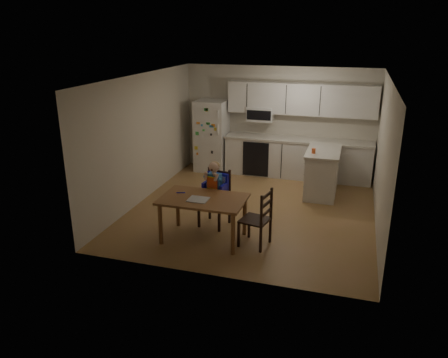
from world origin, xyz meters
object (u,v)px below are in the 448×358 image
at_px(kitchen_island, 322,172).
at_px(red_cup, 314,151).
at_px(chair_booster, 215,187).
at_px(chair_side, 261,215).
at_px(refrigerator, 212,136).
at_px(dining_table, 203,204).

bearing_deg(kitchen_island, red_cup, -121.35).
bearing_deg(chair_booster, kitchen_island, 61.41).
height_order(red_cup, chair_side, red_cup).
xyz_separation_m(refrigerator, kitchen_island, (2.73, -0.91, -0.37)).
relative_size(dining_table, chair_booster, 1.16).
relative_size(red_cup, dining_table, 0.07).
bearing_deg(chair_booster, dining_table, -80.92).
bearing_deg(dining_table, chair_booster, 89.22).
height_order(kitchen_island, chair_booster, chair_booster).
bearing_deg(dining_table, refrigerator, 106.31).
bearing_deg(red_cup, dining_table, -121.66).
height_order(refrigerator, chair_booster, refrigerator).
xyz_separation_m(chair_booster, chair_side, (0.93, -0.59, -0.17)).
height_order(red_cup, chair_booster, chair_booster).
bearing_deg(refrigerator, kitchen_island, -18.46).
distance_m(red_cup, dining_table, 2.86).
bearing_deg(kitchen_island, refrigerator, 161.54).
distance_m(kitchen_island, red_cup, 0.63).
bearing_deg(kitchen_island, chair_side, -105.17).
bearing_deg(chair_booster, refrigerator, 119.43).
height_order(refrigerator, red_cup, refrigerator).
relative_size(chair_booster, chair_side, 1.23).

